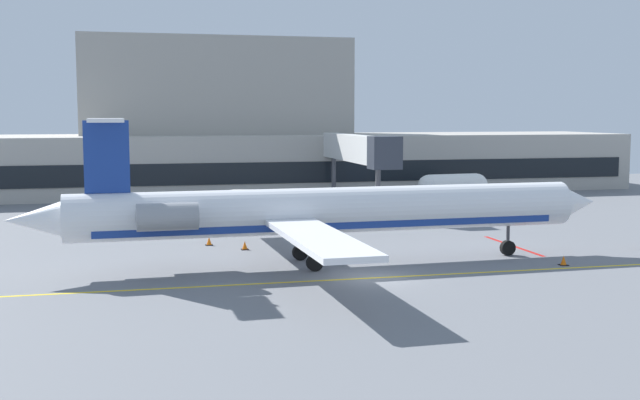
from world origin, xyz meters
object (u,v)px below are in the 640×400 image
(baggage_tug, at_px, (484,206))
(regional_jet, at_px, (321,211))
(pushback_tractor, at_px, (239,204))
(fuel_tank, at_px, (453,186))

(baggage_tug, bearing_deg, regional_jet, -136.86)
(pushback_tractor, height_order, fuel_tank, fuel_tank)
(regional_jet, xyz_separation_m, fuel_tank, (20.26, 29.02, -1.56))
(regional_jet, height_order, fuel_tank, regional_jet)
(regional_jet, relative_size, pushback_tractor, 8.16)
(fuel_tank, bearing_deg, regional_jet, -124.93)
(regional_jet, height_order, pushback_tractor, regional_jet)
(pushback_tractor, xyz_separation_m, fuel_tank, (21.72, 5.77, 0.54))
(baggage_tug, bearing_deg, fuel_tank, 78.62)
(pushback_tractor, bearing_deg, regional_jet, -86.41)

